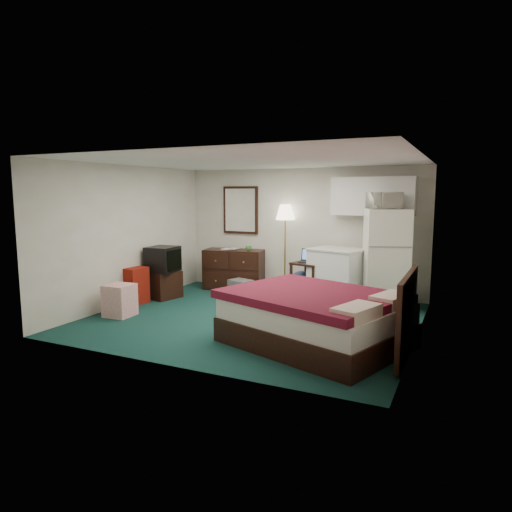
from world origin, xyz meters
The scene contains 25 objects.
floor centered at (0.00, 0.00, 0.00)m, with size 5.00×4.50×0.01m, color #0C3430.
ceiling centered at (0.00, 0.00, 2.50)m, with size 5.00×4.50×0.01m, color beige.
walls centered at (0.00, 0.00, 1.25)m, with size 5.01×4.51×2.50m.
mirror centered at (-1.35, 2.22, 1.65)m, with size 0.80×0.06×1.00m, color white, non-canonical shape.
upper_cabinets centered at (1.45, 2.08, 1.95)m, with size 1.50×0.35×0.70m, color white, non-canonical shape.
headboard centered at (2.46, -0.78, 0.55)m, with size 0.06×1.56×1.00m, color black, non-canonical shape.
dresser centered at (-1.35, 1.91, 0.42)m, with size 1.23×0.56×0.84m, color black, non-canonical shape.
floor_lamp centered at (-0.26, 2.05, 0.89)m, with size 0.39×0.39×1.78m, color gold, non-canonical shape.
desk centered at (0.37, 1.71, 0.35)m, with size 0.56×0.56×0.71m, color black, non-canonical shape.
exercise_ball centered at (0.13, 1.96, 0.24)m, with size 0.49×0.49×0.49m, color navy.
kitchen_counter centered at (0.91, 1.66, 0.49)m, with size 0.89×0.68×0.97m, color white, non-canonical shape.
fridge centered at (1.80, 1.61, 0.87)m, with size 0.72×0.72×1.74m, color white, non-canonical shape.
bed centered at (1.30, -0.78, 0.35)m, with size 2.18×1.70×0.70m, color #4F0E1A, non-canonical shape.
tv_stand centered at (-2.21, 0.59, 0.26)m, with size 0.52×0.57×0.52m, color black, non-canonical shape.
suitcase centered at (-2.35, 0.00, 0.33)m, with size 0.26×0.41×0.67m, color maroon, non-canonical shape.
retail_box centered at (-2.05, -0.79, 0.26)m, with size 0.42×0.42×0.53m, color white, non-canonical shape.
file_bin centered at (-0.95, 1.44, 0.15)m, with size 0.44×0.33×0.31m, color slate, non-canonical shape.
cardboard_box_a centered at (-0.35, 1.53, 0.11)m, with size 0.27×0.23×0.23m, color olive, non-canonical shape.
cardboard_box_b centered at (0.45, 1.49, 0.14)m, with size 0.24×0.28×0.28m, color olive, non-canonical shape.
laptop centered at (0.36, 1.70, 0.83)m, with size 0.35×0.29×0.24m, color black, non-canonical shape.
crt_tv centered at (-2.18, 0.57, 0.76)m, with size 0.52×0.56×0.48m, color black, non-canonical shape.
microwave centered at (1.73, 1.58, 1.92)m, with size 0.53×0.29×0.36m, color white.
book_a centered at (-1.59, 1.86, 0.96)m, with size 0.18×0.02×0.24m, color olive.
book_b centered at (-1.47, 1.93, 0.96)m, with size 0.18×0.02×0.24m, color olive.
mug centered at (-1.00, 1.88, 0.90)m, with size 0.12×0.10×0.12m, color #3C8134.
Camera 1 is at (3.09, -6.45, 2.01)m, focal length 32.00 mm.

